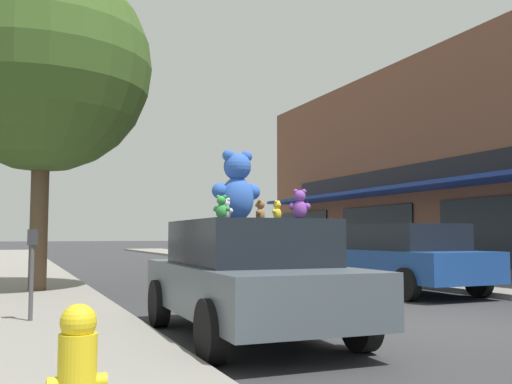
# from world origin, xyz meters

# --- Properties ---
(ground_plane) EXTENTS (260.00, 260.00, 0.00)m
(ground_plane) POSITION_xyz_m (0.00, 0.00, 0.00)
(ground_plane) COLOR #333335
(sidewalk_near) EXTENTS (3.32, 90.00, 0.12)m
(sidewalk_near) POSITION_xyz_m (-5.43, 0.00, 0.06)
(sidewalk_near) COLOR gray
(sidewalk_near) RESTS_ON ground_plane
(plush_art_car) EXTENTS (2.06, 4.21, 1.50)m
(plush_art_car) POSITION_xyz_m (-2.67, 0.24, 0.79)
(plush_art_car) COLOR #4C5660
(plush_art_car) RESTS_ON ground_plane
(teddy_bear_giant) EXTENTS (0.69, 0.43, 0.95)m
(teddy_bear_giant) POSITION_xyz_m (-2.73, 0.48, 1.96)
(teddy_bear_giant) COLOR blue
(teddy_bear_giant) RESTS_ON plush_art_car
(teddy_bear_green) EXTENTS (0.21, 0.18, 0.29)m
(teddy_bear_green) POSITION_xyz_m (-3.20, -0.23, 1.64)
(teddy_bear_green) COLOR green
(teddy_bear_green) RESTS_ON plush_art_car
(teddy_bear_yellow) EXTENTS (0.17, 0.15, 0.24)m
(teddy_bear_yellow) POSITION_xyz_m (-2.45, -0.19, 1.62)
(teddy_bear_yellow) COLOR yellow
(teddy_bear_yellow) RESTS_ON plush_art_car
(teddy_bear_brown) EXTENTS (0.21, 0.24, 0.33)m
(teddy_bear_brown) POSITION_xyz_m (-2.14, 1.04, 1.66)
(teddy_bear_brown) COLOR olive
(teddy_bear_brown) RESTS_ON plush_art_car
(teddy_bear_pink) EXTENTS (0.18, 0.24, 0.32)m
(teddy_bear_pink) POSITION_xyz_m (-2.73, 1.00, 1.66)
(teddy_bear_pink) COLOR pink
(teddy_bear_pink) RESTS_ON plush_art_car
(teddy_bear_purple) EXTENTS (0.26, 0.20, 0.34)m
(teddy_bear_purple) POSITION_xyz_m (-2.42, -0.73, 1.67)
(teddy_bear_purple) COLOR purple
(teddy_bear_purple) RESTS_ON plush_art_car
(teddy_bear_cream) EXTENTS (0.13, 0.16, 0.22)m
(teddy_bear_cream) POSITION_xyz_m (-2.60, 1.08, 1.61)
(teddy_bear_cream) COLOR beige
(teddy_bear_cream) RESTS_ON plush_art_car
(teddy_bear_white) EXTENTS (0.17, 0.21, 0.28)m
(teddy_bear_white) POSITION_xyz_m (-2.98, 0.22, 1.64)
(teddy_bear_white) COLOR white
(teddy_bear_white) RESTS_ON plush_art_car
(parked_car_far_center) EXTENTS (2.07, 4.37, 1.56)m
(parked_car_far_center) POSITION_xyz_m (2.72, 4.09, 0.84)
(parked_car_far_center) COLOR #1E4793
(parked_car_far_center) RESTS_ON ground_plane
(street_tree) EXTENTS (4.78, 4.78, 7.37)m
(street_tree) POSITION_xyz_m (-4.94, 6.75, 5.09)
(street_tree) COLOR brown
(street_tree) RESTS_ON sidewalk_near
(fire_hydrant) EXTENTS (0.33, 0.22, 0.79)m
(fire_hydrant) POSITION_xyz_m (-5.11, -3.12, 0.52)
(fire_hydrant) COLOR yellow
(fire_hydrant) RESTS_ON sidewalk_near
(parking_meter) EXTENTS (0.14, 0.10, 1.27)m
(parking_meter) POSITION_xyz_m (-5.21, 2.04, 0.93)
(parking_meter) COLOR #4C4C51
(parking_meter) RESTS_ON sidewalk_near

